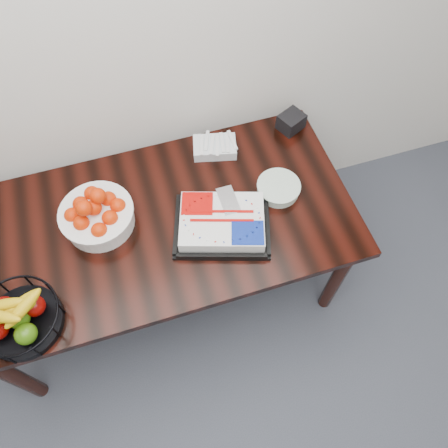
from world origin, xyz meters
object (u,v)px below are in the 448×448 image
object	(u,v)px
table	(160,231)
fruit_basket	(19,318)
cake_tray	(222,223)
plate_stack	(278,188)
tangerine_bowl	(96,213)
napkin_box	(291,122)

from	to	relation	value
table	fruit_basket	distance (m)	0.70
table	fruit_basket	xyz separation A→B (m)	(-0.61, -0.30, 0.16)
cake_tray	plate_stack	size ratio (longest dim) A/B	2.46
cake_tray	tangerine_bowl	distance (m)	0.55
fruit_basket	plate_stack	xyz separation A→B (m)	(1.19, 0.30, -0.05)
tangerine_bowl	fruit_basket	bearing A→B (deg)	-134.17
fruit_basket	table	bearing A→B (deg)	26.42
tangerine_bowl	fruit_basket	distance (m)	0.52
tangerine_bowl	napkin_box	distance (m)	1.07
napkin_box	cake_tray	bearing A→B (deg)	-138.07
napkin_box	plate_stack	bearing A→B (deg)	-120.02
tangerine_bowl	plate_stack	xyz separation A→B (m)	(0.83, -0.08, -0.06)
cake_tray	tangerine_bowl	xyz separation A→B (m)	(-0.52, 0.19, 0.05)
table	fruit_basket	world-z (taller)	fruit_basket
fruit_basket	napkin_box	world-z (taller)	fruit_basket
fruit_basket	napkin_box	size ratio (longest dim) A/B	2.71
cake_tray	napkin_box	distance (m)	0.70
table	napkin_box	distance (m)	0.87
napkin_box	fruit_basket	bearing A→B (deg)	-155.00
table	cake_tray	world-z (taller)	cake_tray
table	fruit_basket	size ratio (longest dim) A/B	5.50
table	fruit_basket	bearing A→B (deg)	-153.58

